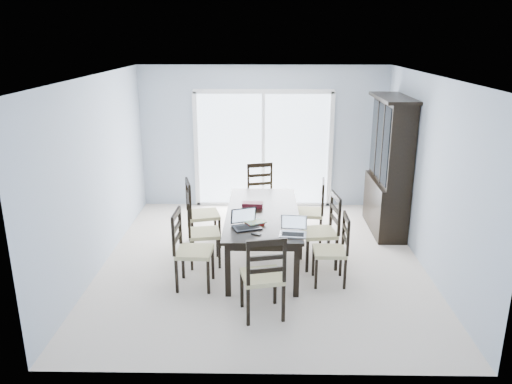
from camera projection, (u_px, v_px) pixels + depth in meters
floor at (262, 261)px, 7.16m from camera, size 5.00×5.00×0.00m
ceiling at (263, 76)px, 6.38m from camera, size 5.00×5.00×0.00m
back_wall at (263, 138)px, 9.15m from camera, size 4.50×0.02×2.60m
wall_left at (98, 173)px, 6.81m from camera, size 0.02×5.00×2.60m
wall_right at (429, 175)px, 6.73m from camera, size 0.02×5.00×2.60m
balcony at (263, 191)px, 10.51m from camera, size 4.50×2.00×0.10m
railing at (263, 153)px, 11.29m from camera, size 4.50×0.06×1.10m
dining_table at (263, 217)px, 6.96m from camera, size 1.00×2.20×0.75m
china_hutch at (389, 167)px, 8.00m from camera, size 0.50×1.38×2.20m
sliding_door at (263, 149)px, 9.20m from camera, size 2.52×0.05×2.18m
chair_left_near at (186, 241)px, 6.28m from camera, size 0.47×0.46×1.17m
chair_left_mid at (197, 224)px, 6.91m from camera, size 0.50×0.49×1.12m
chair_left_far at (197, 206)px, 7.52m from camera, size 0.56×0.55×1.20m
chair_right_near at (337, 242)px, 6.38m from camera, size 0.42×0.40×1.07m
chair_right_mid at (326, 223)px, 6.87m from camera, size 0.52×0.51×1.19m
chair_right_far at (315, 204)px, 7.68m from camera, size 0.49×0.48×1.15m
chair_end_near at (264, 269)px, 5.52m from camera, size 0.53×0.54×1.19m
chair_end_far at (261, 188)px, 8.43m from camera, size 0.55×0.56×1.20m
laptop_dark at (247, 224)px, 6.33m from camera, size 0.40×0.34×0.23m
laptop_silver at (293, 231)px, 6.11m from camera, size 0.35×0.27×0.23m
book_stack at (255, 223)px, 6.48m from camera, size 0.30×0.28×0.04m
cell_phone at (256, 234)px, 6.15m from camera, size 0.13×0.10×0.01m
game_box at (253, 205)px, 7.11m from camera, size 0.30×0.16×0.07m
hot_tub at (253, 167)px, 10.46m from camera, size 1.79×1.62×0.89m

